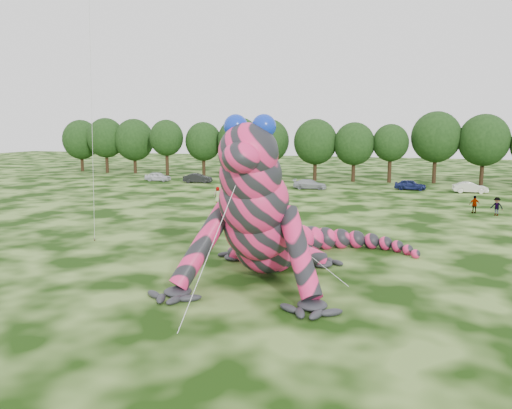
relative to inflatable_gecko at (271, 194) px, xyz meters
The scene contains 24 objects.
ground 9.54m from the inflatable_gecko, 69.63° to the right, with size 240.00×240.00×0.00m, color #16330A.
inflatable_gecko is the anchor object (origin of this frame).
tree_0 72.80m from the inflatable_gecko, 135.16° to the left, with size 6.91×6.22×9.51m, color black, non-canonical shape.
tree_1 67.67m from the inflatable_gecko, 132.17° to the left, with size 6.74×6.07×9.81m, color black, non-canonical shape.
tree_2 64.76m from the inflatable_gecko, 128.24° to the left, with size 7.04×6.34×9.64m, color black, non-canonical shape.
tree_3 59.10m from the inflatable_gecko, 123.69° to the left, with size 5.81×5.23×9.44m, color black, non-canonical shape.
tree_4 57.40m from the inflatable_gecko, 117.73° to the left, with size 6.22×5.60×9.06m, color black, non-canonical shape.
tree_5 54.42m from the inflatable_gecko, 111.78° to the left, with size 7.16×6.44×9.80m, color black, non-canonical shape.
tree_6 50.93m from the inflatable_gecko, 106.69° to the left, with size 6.52×5.86×9.49m, color black, non-canonical shape.
tree_7 49.42m from the inflatable_gecko, 98.32° to the left, with size 6.68×6.01×9.48m, color black, non-canonical shape.
tree_8 49.10m from the inflatable_gecko, 91.50° to the left, with size 6.14×5.53×8.94m, color black, non-canonical shape.
tree_9 49.61m from the inflatable_gecko, 85.38° to the left, with size 5.27×4.74×8.68m, color black, non-canonical shape.
tree_10 51.73m from the inflatable_gecko, 78.48° to the left, with size 7.09×6.38×10.50m, color black, non-canonical shape.
tree_11 53.00m from the inflatable_gecko, 71.61° to the left, with size 7.01×6.31×10.07m, color black, non-canonical shape.
car_0 50.67m from the inflatable_gecko, 126.32° to the left, with size 1.62×4.03×1.37m, color silver.
car_1 46.53m from the inflatable_gecko, 119.78° to the left, with size 1.48×4.24×1.40m, color black.
car_2 42.80m from the inflatable_gecko, 107.45° to the left, with size 2.33×5.06×1.41m, color #830A00.
car_3 38.84m from the inflatable_gecko, 98.46° to the left, with size 1.82×4.47×1.30m, color #A3A7AD.
car_4 42.09m from the inflatable_gecko, 80.19° to the left, with size 1.63×4.04×1.38m, color navy.
car_5 43.14m from the inflatable_gecko, 70.44° to the left, with size 1.44×4.14×1.37m, color silver.
spectator_4 26.88m from the inflatable_gecko, 118.94° to the left, with size 0.85×0.55×1.74m, color gray.
spectator_2 28.40m from the inflatable_gecko, 57.40° to the left, with size 1.13×0.65×1.75m, color gray.
spectator_3 28.16m from the inflatable_gecko, 61.45° to the left, with size 1.01×0.42×1.72m, color gray.
spectator_0 14.53m from the inflatable_gecko, 114.52° to the left, with size 0.62×0.40×1.69m, color gray.
Camera 1 is at (4.94, -19.28, 8.33)m, focal length 35.00 mm.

